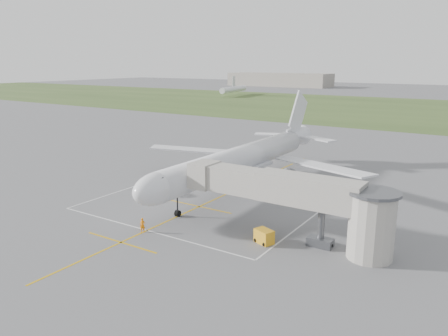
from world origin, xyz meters
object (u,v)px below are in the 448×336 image
Objects in this scene: airliner at (241,159)px; ramp_worker_nose at (143,225)px; ramp_worker_wing at (180,174)px; baggage_cart at (158,189)px; jet_bridge at (301,199)px; gpu_unit at (264,236)px.

airliner is 28.15× the size of ramp_worker_nose.
ramp_worker_nose is 1.03× the size of ramp_worker_wing.
airliner reaches higher than ramp_worker_wing.
airliner is 13.07m from baggage_cart.
jet_bridge is at bearing -42.19° from airliner.
baggage_cart is (-20.88, 7.07, 0.11)m from gpu_unit.
ramp_worker_nose reaches higher than baggage_cart.
airliner is 20.40× the size of gpu_unit.
jet_bridge is at bearing 59.78° from gpu_unit.
gpu_unit is at bearing -5.27° from baggage_cart.
airliner is 2.00× the size of jet_bridge.
airliner is 21.22m from jet_bridge.
baggage_cart is at bearing 168.94° from jet_bridge.
gpu_unit is 1.38× the size of ramp_worker_nose.
ramp_worker_nose is at bearing -155.59° from jet_bridge.
gpu_unit is 28.20m from ramp_worker_wing.
gpu_unit is 22.05m from baggage_cart.
jet_bridge is 8.99× the size of baggage_cart.
ramp_worker_wing is at bearing 89.41° from ramp_worker_nose.
baggage_cart is 14.33m from ramp_worker_nose.
airliner is at bearing -132.28° from ramp_worker_wing.
jet_bridge is 5.55m from gpu_unit.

